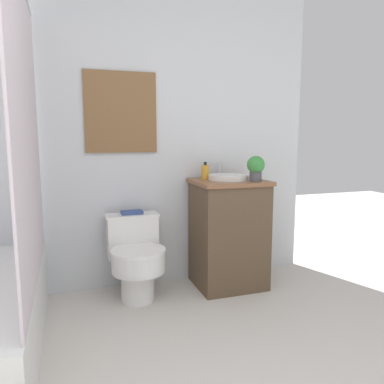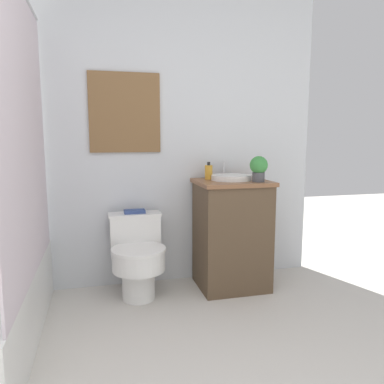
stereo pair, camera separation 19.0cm
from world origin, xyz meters
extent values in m
cube|color=silver|center=(0.00, 2.42, 1.25)|extent=(3.28, 0.05, 2.50)
cube|color=brown|center=(0.08, 2.39, 1.36)|extent=(0.53, 0.02, 0.60)
cube|color=silver|center=(0.08, 2.38, 1.36)|extent=(0.50, 0.01, 0.57)
cube|color=silver|center=(-0.51, 1.64, 1.07)|extent=(0.01, 1.40, 1.75)
cylinder|color=white|center=(0.12, 2.09, 0.12)|extent=(0.24, 0.24, 0.24)
cylinder|color=white|center=(0.12, 2.04, 0.31)|extent=(0.38, 0.38, 0.14)
cylinder|color=white|center=(0.12, 2.04, 0.39)|extent=(0.39, 0.39, 0.02)
cube|color=white|center=(0.12, 2.27, 0.43)|extent=(0.37, 0.16, 0.31)
cube|color=white|center=(0.12, 2.27, 0.59)|extent=(0.39, 0.17, 0.02)
cube|color=brown|center=(0.86, 2.14, 0.41)|extent=(0.52, 0.45, 0.82)
cube|color=brown|center=(0.86, 2.14, 0.83)|extent=(0.55, 0.48, 0.03)
cylinder|color=white|center=(0.86, 2.16, 0.87)|extent=(0.31, 0.31, 0.04)
cylinder|color=silver|center=(0.86, 2.35, 0.91)|extent=(0.02, 0.02, 0.13)
cylinder|color=gold|center=(0.70, 2.26, 0.90)|extent=(0.06, 0.06, 0.11)
cylinder|color=black|center=(0.70, 2.26, 0.97)|extent=(0.02, 0.02, 0.02)
cylinder|color=#4C4C51|center=(1.01, 2.01, 0.88)|extent=(0.09, 0.09, 0.07)
sphere|color=#3D8E42|center=(1.01, 2.01, 0.97)|extent=(0.13, 0.13, 0.13)
cube|color=#33477F|center=(0.12, 2.27, 0.62)|extent=(0.16, 0.09, 0.02)
camera|label=1|loc=(-0.32, -0.48, 1.17)|focal=35.00mm
camera|label=2|loc=(-0.14, -0.53, 1.17)|focal=35.00mm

